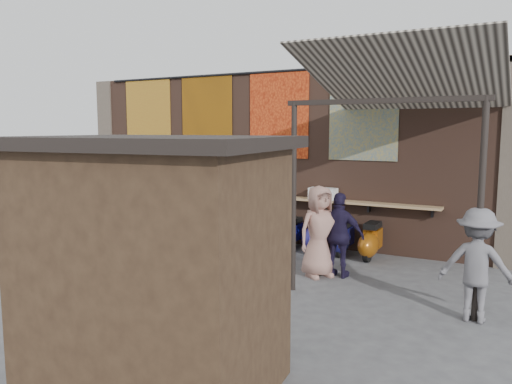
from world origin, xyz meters
TOP-DOWN VIEW (x-y plane):
  - ground at (0.00, 0.00)m, footprint 70.00×70.00m
  - brick_wall at (0.00, 2.70)m, footprint 10.00×0.40m
  - pier_left at (-5.20, 2.70)m, footprint 0.50×0.50m
  - eating_counter at (0.00, 2.33)m, footprint 8.00×0.32m
  - shelf_box at (1.49, 2.30)m, footprint 0.61×0.28m
  - tapestry_redgold at (-3.60, 2.48)m, footprint 1.50×0.02m
  - tapestry_sun at (-1.70, 2.48)m, footprint 1.50×0.02m
  - tapestry_orange at (0.30, 2.48)m, footprint 1.50×0.02m
  - tapestry_multi at (2.30, 2.48)m, footprint 1.50×0.02m
  - hang_rail at (0.00, 2.47)m, footprint 9.50×0.06m
  - scooter_stool_0 at (-2.55, 2.05)m, footprint 0.38×0.85m
  - scooter_stool_1 at (-2.00, 2.03)m, footprint 0.38×0.85m
  - scooter_stool_2 at (-1.38, 1.97)m, footprint 0.38×0.84m
  - scooter_stool_3 at (-0.78, 2.00)m, footprint 0.32×0.71m
  - scooter_stool_4 at (-0.25, 1.97)m, footprint 0.35×0.77m
  - scooter_stool_5 at (0.35, 2.01)m, footprint 0.36×0.80m
  - scooter_stool_6 at (0.88, 2.03)m, footprint 0.33×0.72m
  - scooter_stool_7 at (1.48, 1.98)m, footprint 0.37×0.82m
  - scooter_stool_8 at (2.08, 2.02)m, footprint 0.34×0.77m
  - scooter_stool_9 at (2.69, 1.97)m, footprint 0.36×0.80m
  - diner_left at (-2.27, 1.85)m, footprint 0.55×0.36m
  - diner_right at (-2.77, 1.45)m, footprint 0.89×0.71m
  - shopper_navy at (2.53, 0.47)m, footprint 0.91×0.39m
  - shopper_grey at (4.90, -0.61)m, footprint 1.06×0.65m
  - shopper_tan at (2.20, 0.32)m, footprint 0.91×0.97m
  - market_stall at (2.23, -4.20)m, footprint 2.46×1.96m
  - stall_roof at (2.23, -4.20)m, footprint 2.76×2.24m
  - stall_sign at (2.13, -3.31)m, footprint 1.20×0.17m
  - stall_shelf at (2.13, -3.31)m, footprint 1.90×0.31m
  - awning_canvas at (3.50, 0.90)m, footprint 3.20×3.28m
  - awning_ledger at (3.50, 2.49)m, footprint 3.30×0.08m
  - awning_header at (3.50, -0.60)m, footprint 3.00×0.08m
  - awning_post_left at (2.10, -0.60)m, footprint 0.09×0.09m
  - awning_post_right at (4.90, -0.60)m, footprint 0.09×0.09m

SIDE VIEW (x-z plane):
  - ground at x=0.00m, z-range 0.00..0.00m
  - scooter_stool_3 at x=-0.78m, z-range 0.00..0.67m
  - scooter_stool_6 at x=0.88m, z-range 0.00..0.69m
  - scooter_stool_8 at x=2.08m, z-range 0.00..0.73m
  - scooter_stool_4 at x=-0.25m, z-range 0.00..0.74m
  - scooter_stool_5 at x=0.35m, z-range 0.00..0.76m
  - scooter_stool_9 at x=2.69m, z-range 0.00..0.76m
  - scooter_stool_7 at x=1.48m, z-range 0.00..0.78m
  - scooter_stool_2 at x=-1.38m, z-range 0.00..0.80m
  - scooter_stool_1 at x=-2.00m, z-range 0.00..0.80m
  - scooter_stool_0 at x=-2.55m, z-range 0.00..0.81m
  - diner_left at x=-2.27m, z-range 0.00..1.51m
  - shopper_navy at x=2.53m, z-range 0.00..1.54m
  - shopper_grey at x=4.90m, z-range 0.00..1.60m
  - shopper_tan at x=2.20m, z-range 0.00..1.67m
  - diner_right at x=-2.77m, z-range 0.00..1.78m
  - stall_shelf at x=2.13m, z-range 0.88..0.94m
  - eating_counter at x=0.00m, z-range 1.08..1.12m
  - market_stall at x=2.23m, z-range 0.00..2.48m
  - shelf_box at x=1.49m, z-range 1.12..1.38m
  - awning_post_left at x=2.10m, z-range 0.00..3.10m
  - awning_post_right at x=4.90m, z-range 0.00..3.10m
  - stall_sign at x=2.13m, z-range 1.55..2.05m
  - brick_wall at x=0.00m, z-range 0.00..4.00m
  - pier_left at x=-5.20m, z-range 0.00..4.00m
  - stall_roof at x=2.23m, z-range 2.48..2.60m
  - tapestry_redgold at x=-3.60m, z-range 2.00..4.00m
  - tapestry_sun at x=-1.70m, z-range 2.00..4.00m
  - tapestry_orange at x=0.30m, z-range 2.00..4.00m
  - tapestry_multi at x=2.30m, z-range 2.00..4.00m
  - awning_header at x=3.50m, z-range 3.04..3.12m
  - awning_canvas at x=3.50m, z-range 3.07..4.03m
  - awning_ledger at x=3.50m, z-range 3.89..4.01m
  - hang_rail at x=0.00m, z-range 3.95..4.01m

